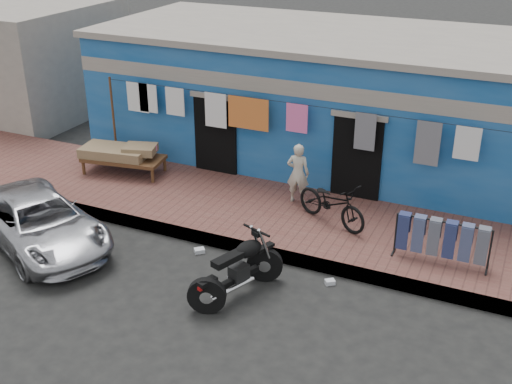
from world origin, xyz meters
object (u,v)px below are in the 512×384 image
object	(u,v)px
seated_person	(298,173)
motorcycle	(237,268)
charpoy	(124,159)
jeans_rack	(442,240)
bicycle	(332,198)
car	(39,221)

from	to	relation	value
seated_person	motorcycle	distance (m)	3.54
charpoy	jeans_rack	world-z (taller)	jeans_rack
motorcycle	jeans_rack	size ratio (longest dim) A/B	1.04
bicycle	motorcycle	bearing A→B (deg)	-171.22
seated_person	charpoy	size ratio (longest dim) A/B	0.63
car	motorcycle	distance (m)	4.37
car	charpoy	distance (m)	3.32
bicycle	jeans_rack	xyz separation A→B (m)	(2.31, -0.58, -0.14)
motorcycle	jeans_rack	distance (m)	3.83
seated_person	charpoy	xyz separation A→B (m)	(-4.43, -0.22, -0.34)
motorcycle	jeans_rack	world-z (taller)	motorcycle
car	bicycle	world-z (taller)	bicycle
bicycle	motorcycle	size ratio (longest dim) A/B	0.94
motorcycle	charpoy	world-z (taller)	motorcycle
motorcycle	seated_person	bearing A→B (deg)	113.94
car	motorcycle	bearing A→B (deg)	-65.02
jeans_rack	seated_person	bearing A→B (deg)	159.57
car	seated_person	world-z (taller)	seated_person
charpoy	jeans_rack	distance (m)	7.81
bicycle	motorcycle	distance (m)	2.97
seated_person	motorcycle	xyz separation A→B (m)	(0.24, -3.51, -0.36)
seated_person	car	bearing A→B (deg)	32.81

